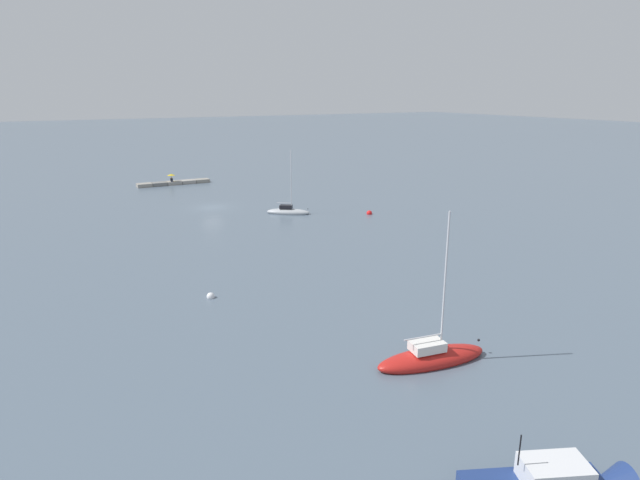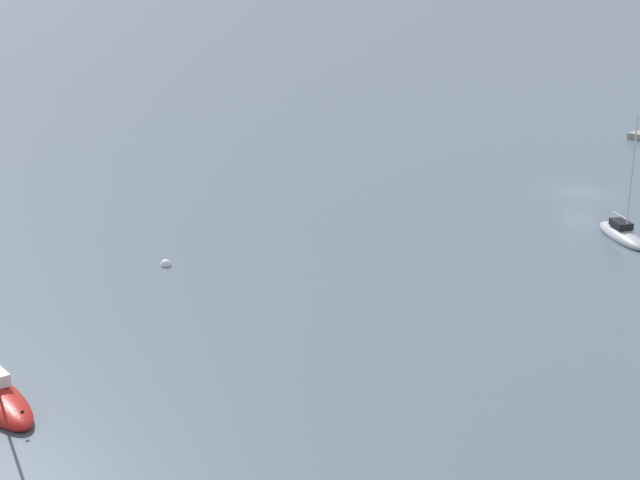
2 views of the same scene
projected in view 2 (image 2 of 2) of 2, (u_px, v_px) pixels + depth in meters
ground_plane at (581, 192)px, 71.74m from camera, size 500.00×500.00×0.00m
sailboat_grey_mid at (622, 234)px, 61.25m from camera, size 5.28×4.55×8.18m
mooring_buoy_near at (166, 264)px, 56.46m from camera, size 0.60×0.60×0.60m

